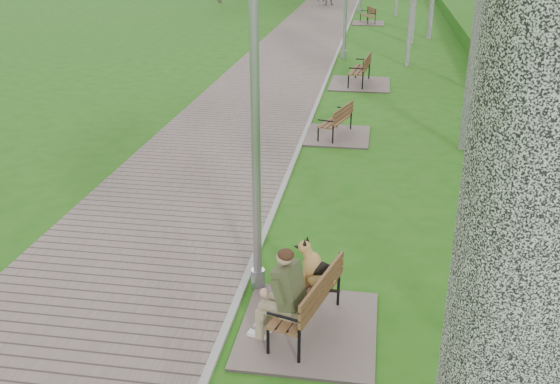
{
  "coord_description": "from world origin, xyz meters",
  "views": [
    {
      "loc": [
        1.68,
        -5.52,
        4.59
      ],
      "look_at": [
        0.35,
        2.77,
        1.02
      ],
      "focal_mm": 40.0,
      "sensor_mm": 36.0,
      "label": 1
    }
  ],
  "objects": [
    {
      "name": "lamp_post_near",
      "position": [
        0.21,
        1.74,
        2.31
      ],
      "size": [
        0.19,
        0.19,
        4.94
      ],
      "color": "#9C9EA3",
      "rests_on": "ground"
    },
    {
      "name": "ground",
      "position": [
        0.0,
        0.0,
        0.0
      ],
      "size": [
        120.0,
        120.0,
        0.0
      ],
      "primitive_type": "plane",
      "color": "#1F5B11",
      "rests_on": "ground"
    },
    {
      "name": "bench_second",
      "position": [
        0.73,
        8.66,
        0.17
      ],
      "size": [
        1.55,
        1.72,
        0.95
      ],
      "color": "#71605B",
      "rests_on": "ground"
    },
    {
      "name": "bench_far",
      "position": [
        0.92,
        27.78,
        0.18
      ],
      "size": [
        1.61,
        1.79,
        0.99
      ],
      "color": "#71605B",
      "rests_on": "ground"
    },
    {
      "name": "walkway",
      "position": [
        -1.75,
        21.5,
        0.02
      ],
      "size": [
        3.5,
        67.0,
        0.04
      ],
      "primitive_type": "cube",
      "color": "#71605B",
      "rests_on": "ground"
    },
    {
      "name": "bench_main",
      "position": [
        0.92,
        0.83,
        0.4
      ],
      "size": [
        1.66,
        1.85,
        1.45
      ],
      "color": "#71605B",
      "rests_on": "ground"
    },
    {
      "name": "bench_third",
      "position": [
        1.06,
        14.08,
        0.21
      ],
      "size": [
        1.87,
        2.08,
        1.15
      ],
      "color": "#71605B",
      "rests_on": "ground"
    },
    {
      "name": "kerb",
      "position": [
        0.0,
        21.5,
        0.03
      ],
      "size": [
        0.1,
        67.0,
        0.05
      ],
      "primitive_type": "cube",
      "color": "#999993",
      "rests_on": "ground"
    }
  ]
}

